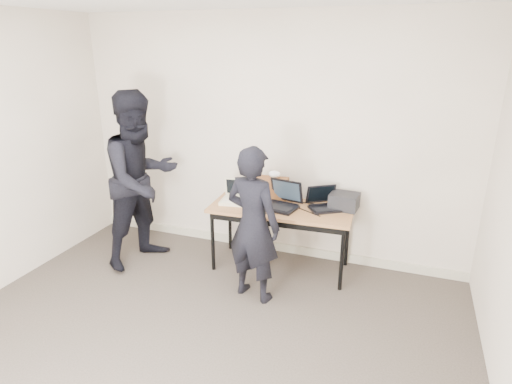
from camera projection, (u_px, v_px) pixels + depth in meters
The scene contains 13 objects.
room at pixel (157, 209), 2.77m from camera, with size 4.60×4.60×2.80m.
desk at pixel (281, 212), 4.55m from camera, with size 1.53×0.72×0.72m.
laptop_beige at pixel (236, 198), 4.67m from camera, with size 0.33×0.33×0.24m.
laptop_center at pixel (282, 201), 4.52m from camera, with size 0.42×0.41×0.28m.
laptop_right at pixel (324, 203), 4.49m from camera, with size 0.43×0.43×0.23m.
leather_satchel at pixel (272, 188), 4.74m from camera, with size 0.37×0.20×0.25m.
tissue at pixel (275, 174), 4.69m from camera, with size 0.13×0.10×0.08m, color white.
equipment_box at pixel (344, 201), 4.46m from camera, with size 0.29×0.24×0.17m, color black.
power_brick at pixel (256, 209), 4.44m from camera, with size 0.08×0.05×0.03m, color black.
cables at pixel (277, 207), 4.54m from camera, with size 0.99×0.42×0.01m.
person_typist at pixel (253, 225), 4.00m from camera, with size 0.55×0.36×1.52m, color black.
person_observer at pixel (142, 180), 4.65m from camera, with size 0.93×0.73×1.92m, color black.
baseboard at pixel (266, 245), 5.19m from camera, with size 4.50×0.03×0.10m, color #B6AF96.
Camera 1 is at (1.49, -2.20, 2.38)m, focal length 30.00 mm.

